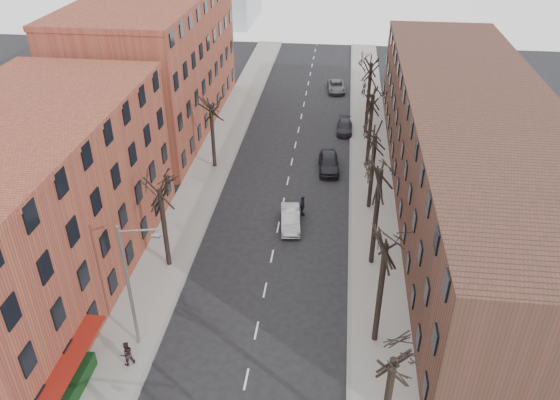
% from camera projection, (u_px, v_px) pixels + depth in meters
% --- Properties ---
extents(sidewalk_left, '(4.00, 90.00, 0.15)m').
position_uv_depth(sidewalk_left, '(213.00, 161.00, 55.78)').
color(sidewalk_left, gray).
rests_on(sidewalk_left, ground).
extents(sidewalk_right, '(4.00, 90.00, 0.15)m').
position_uv_depth(sidewalk_right, '(371.00, 170.00, 54.22)').
color(sidewalk_right, gray).
rests_on(sidewalk_right, ground).
extents(building_left_near, '(12.00, 26.00, 12.00)m').
position_uv_depth(building_left_near, '(25.00, 213.00, 36.52)').
color(building_left_near, brown).
rests_on(building_left_near, ground).
extents(building_left_far, '(12.00, 28.00, 14.00)m').
position_uv_depth(building_left_far, '(156.00, 65.00, 60.58)').
color(building_left_far, brown).
rests_on(building_left_far, ground).
extents(building_right, '(12.00, 50.00, 10.00)m').
position_uv_depth(building_right, '(472.00, 152.00, 46.63)').
color(building_right, '#4C2C23').
rests_on(building_right, ground).
extents(awning_left, '(1.20, 7.00, 0.15)m').
position_uv_depth(awning_left, '(79.00, 392.00, 31.38)').
color(awning_left, maroon).
rests_on(awning_left, ground).
extents(hedge, '(0.80, 6.00, 1.00)m').
position_uv_depth(hedge, '(68.00, 399.00, 30.20)').
color(hedge, '#123515').
rests_on(hedge, sidewalk_left).
extents(tree_right_b, '(5.20, 5.20, 10.80)m').
position_uv_depth(tree_right_b, '(374.00, 340.00, 34.80)').
color(tree_right_b, black).
rests_on(tree_right_b, ground).
extents(tree_right_c, '(5.20, 5.20, 11.60)m').
position_uv_depth(tree_right_c, '(371.00, 263.00, 41.58)').
color(tree_right_c, black).
rests_on(tree_right_c, ground).
extents(tree_right_d, '(5.20, 5.20, 10.00)m').
position_uv_depth(tree_right_d, '(368.00, 208.00, 48.36)').
color(tree_right_d, black).
rests_on(tree_right_d, ground).
extents(tree_right_e, '(5.20, 5.20, 10.80)m').
position_uv_depth(tree_right_e, '(367.00, 166.00, 55.14)').
color(tree_right_e, black).
rests_on(tree_right_e, ground).
extents(tree_right_f, '(5.20, 5.20, 11.60)m').
position_uv_depth(tree_right_f, '(365.00, 133.00, 61.93)').
color(tree_right_f, black).
rests_on(tree_right_f, ground).
extents(tree_left_a, '(5.20, 5.20, 9.50)m').
position_uv_depth(tree_left_a, '(170.00, 265.00, 41.38)').
color(tree_left_a, black).
rests_on(tree_left_a, ground).
extents(tree_left_b, '(5.20, 5.20, 9.50)m').
position_uv_depth(tree_left_b, '(215.00, 167.00, 54.94)').
color(tree_left_b, black).
rests_on(tree_left_b, ground).
extents(streetlight, '(2.45, 0.22, 9.03)m').
position_uv_depth(streetlight, '(131.00, 283.00, 31.92)').
color(streetlight, slate).
rests_on(streetlight, ground).
extents(silver_sedan, '(2.06, 4.54, 1.45)m').
position_uv_depth(silver_sedan, '(290.00, 219.00, 45.48)').
color(silver_sedan, '#ABAEB3').
rests_on(silver_sedan, ground).
extents(parked_car_near, '(2.34, 5.00, 1.66)m').
position_uv_depth(parked_car_near, '(329.00, 163.00, 53.93)').
color(parked_car_near, black).
rests_on(parked_car_near, ground).
extents(parked_car_mid, '(1.74, 4.22, 1.22)m').
position_uv_depth(parked_car_mid, '(345.00, 127.00, 61.88)').
color(parked_car_mid, black).
rests_on(parked_car_mid, ground).
extents(parked_car_far, '(2.65, 4.93, 1.32)m').
position_uv_depth(parked_car_far, '(336.00, 86.00, 73.19)').
color(parked_car_far, '#525559').
rests_on(parked_car_far, ground).
extents(pedestrian_b, '(1.05, 1.01, 1.70)m').
position_uv_depth(pedestrian_b, '(127.00, 354.00, 32.54)').
color(pedestrian_b, black).
rests_on(pedestrian_b, sidewalk_left).
extents(pedestrian_crossing, '(0.62, 1.14, 1.84)m').
position_uv_depth(pedestrian_crossing, '(302.00, 206.00, 46.88)').
color(pedestrian_crossing, black).
rests_on(pedestrian_crossing, ground).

